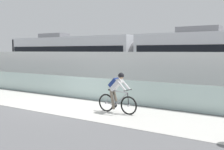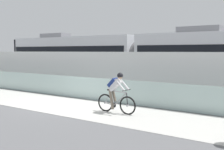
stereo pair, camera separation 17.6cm
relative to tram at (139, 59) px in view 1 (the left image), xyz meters
name	(u,v)px [view 1 (the left image)]	position (x,y,z in m)	size (l,w,h in m)	color
ground_plane	(63,105)	(-0.19, -6.85, -1.89)	(200.00, 200.00, 0.00)	slate
bike_path_deck	(63,105)	(-0.19, -6.85, -1.89)	(32.00, 3.20, 0.01)	silver
glass_parapet	(89,88)	(-0.19, -5.00, -1.34)	(32.00, 0.05, 1.11)	#ADC6C1
concrete_barrier_wall	(109,73)	(-0.19, -3.20, -0.70)	(32.00, 0.36, 2.39)	silver
tram_rail_near	(131,89)	(-0.19, -0.72, -1.89)	(32.00, 0.08, 0.01)	#595654
tram_rail_far	(142,87)	(-0.19, 0.72, -1.89)	(32.00, 0.08, 0.01)	#595654
tram	(139,59)	(0.00, 0.00, 0.00)	(22.56, 2.54, 3.81)	silver
cyclist_on_bike	(117,93)	(2.72, -6.85, -1.09)	(1.77, 0.58, 1.61)	black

